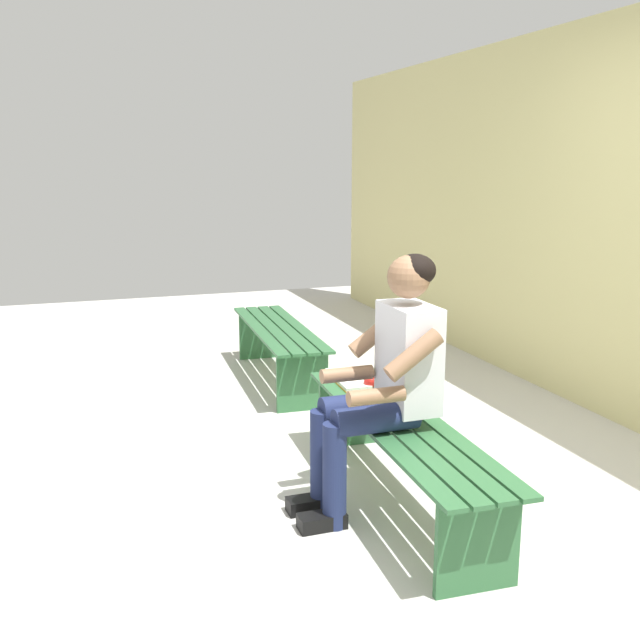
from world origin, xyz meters
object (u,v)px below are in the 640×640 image
object	(u,v)px
person_seated	(385,375)
book_open	(348,379)
bench_far	(278,340)
apple	(370,382)
bench_near	(400,440)

from	to	relation	value
person_seated	book_open	xyz separation A→B (m)	(0.71, -0.09, -0.24)
bench_far	book_open	xyz separation A→B (m)	(-1.47, 0.01, 0.11)
apple	book_open	xyz separation A→B (m)	(0.16, 0.07, -0.03)
book_open	bench_near	bearing A→B (deg)	-176.57
bench_far	person_seated	distance (m)	2.21
bench_far	book_open	bearing A→B (deg)	179.67
bench_near	book_open	bearing A→B (deg)	0.70
bench_far	book_open	world-z (taller)	book_open
book_open	apple	bearing A→B (deg)	-153.69
person_seated	bench_far	bearing A→B (deg)	-2.59
bench_near	book_open	world-z (taller)	book_open
bench_near	book_open	xyz separation A→B (m)	(0.69, 0.01, 0.11)
apple	book_open	bearing A→B (deg)	23.58
bench_near	apple	size ratio (longest dim) A/B	25.04
bench_far	apple	distance (m)	1.64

